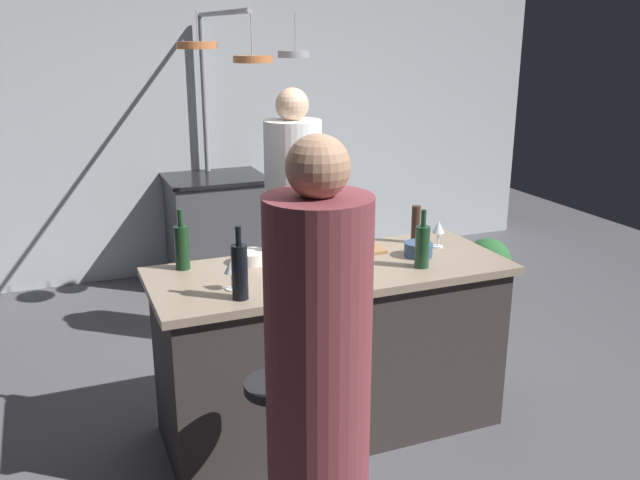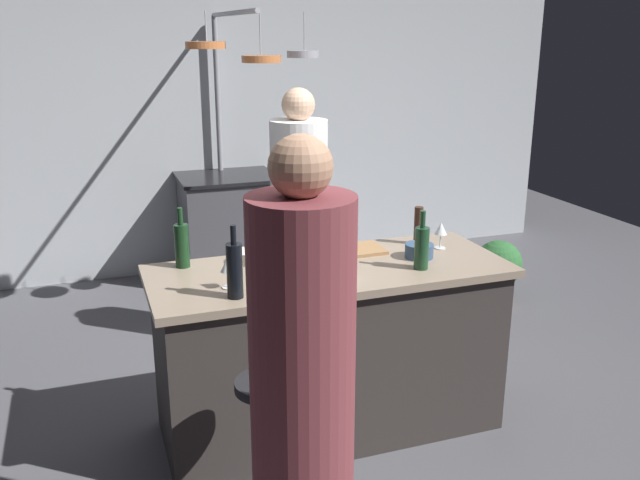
% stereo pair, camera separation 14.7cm
% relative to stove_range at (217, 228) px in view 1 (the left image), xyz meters
% --- Properties ---
extents(ground_plane, '(9.00, 9.00, 0.00)m').
position_rel_stove_range_xyz_m(ground_plane, '(0.00, -2.45, -0.45)').
color(ground_plane, '#4C4C51').
extents(back_wall, '(6.40, 0.16, 2.60)m').
position_rel_stove_range_xyz_m(back_wall, '(0.00, 0.40, 0.85)').
color(back_wall, '#B2B7BC').
rests_on(back_wall, ground_plane).
extents(kitchen_island, '(1.80, 0.72, 0.90)m').
position_rel_stove_range_xyz_m(kitchen_island, '(0.00, -2.45, 0.01)').
color(kitchen_island, '#332D2B').
rests_on(kitchen_island, ground_plane).
extents(stove_range, '(0.80, 0.64, 0.89)m').
position_rel_stove_range_xyz_m(stove_range, '(0.00, 0.00, 0.00)').
color(stove_range, '#47474C').
rests_on(stove_range, ground_plane).
extents(chef, '(0.36, 0.36, 1.70)m').
position_rel_stove_range_xyz_m(chef, '(0.16, -1.46, 0.34)').
color(chef, white).
rests_on(chef, ground_plane).
extents(bar_stool_left, '(0.28, 0.28, 0.68)m').
position_rel_stove_range_xyz_m(bar_stool_left, '(-0.50, -3.07, -0.07)').
color(bar_stool_left, '#4C4C51').
rests_on(bar_stool_left, ground_plane).
extents(guest_left, '(0.37, 0.37, 1.73)m').
position_rel_stove_range_xyz_m(guest_left, '(-0.47, -3.46, 0.35)').
color(guest_left, brown).
rests_on(guest_left, ground_plane).
extents(overhead_pot_rack, '(0.89, 1.42, 2.17)m').
position_rel_stove_range_xyz_m(overhead_pot_rack, '(-0.00, -0.55, 1.24)').
color(overhead_pot_rack, gray).
rests_on(overhead_pot_rack, ground_plane).
extents(potted_plant, '(0.36, 0.36, 0.52)m').
position_rel_stove_range_xyz_m(potted_plant, '(1.79, -1.30, -0.15)').
color(potted_plant, brown).
rests_on(potted_plant, ground_plane).
extents(cutting_board, '(0.32, 0.22, 0.02)m').
position_rel_stove_range_xyz_m(cutting_board, '(0.20, -2.26, 0.46)').
color(cutting_board, '#997047').
rests_on(cutting_board, kitchen_island).
extents(pepper_mill, '(0.05, 0.05, 0.21)m').
position_rel_stove_range_xyz_m(pepper_mill, '(0.60, -2.24, 0.56)').
color(pepper_mill, '#382319').
rests_on(pepper_mill, kitchen_island).
extents(wine_bottle_rose, '(0.07, 0.07, 0.29)m').
position_rel_stove_range_xyz_m(wine_bottle_rose, '(-0.09, -2.38, 0.57)').
color(wine_bottle_rose, '#B78C8E').
rests_on(wine_bottle_rose, kitchen_island).
extents(wine_bottle_red, '(0.07, 0.07, 0.30)m').
position_rel_stove_range_xyz_m(wine_bottle_red, '(-0.69, -2.19, 0.57)').
color(wine_bottle_red, '#143319').
rests_on(wine_bottle_red, kitchen_island).
extents(wine_bottle_dark, '(0.07, 0.07, 0.33)m').
position_rel_stove_range_xyz_m(wine_bottle_dark, '(-0.53, -2.68, 0.58)').
color(wine_bottle_dark, black).
rests_on(wine_bottle_dark, kitchen_island).
extents(wine_bottle_green, '(0.07, 0.07, 0.30)m').
position_rel_stove_range_xyz_m(wine_bottle_green, '(0.42, -2.62, 0.57)').
color(wine_bottle_green, '#193D23').
rests_on(wine_bottle_green, kitchen_island).
extents(wine_bottle_amber, '(0.07, 0.07, 0.30)m').
position_rel_stove_range_xyz_m(wine_bottle_amber, '(-0.17, -2.32, 0.57)').
color(wine_bottle_amber, brown).
rests_on(wine_bottle_amber, kitchen_island).
extents(wine_glass_by_chef, '(0.07, 0.07, 0.15)m').
position_rel_stove_range_xyz_m(wine_glass_by_chef, '(0.67, -2.36, 0.56)').
color(wine_glass_by_chef, silver).
rests_on(wine_glass_by_chef, kitchen_island).
extents(wine_glass_near_left_guest, '(0.07, 0.07, 0.15)m').
position_rel_stove_range_xyz_m(wine_glass_near_left_guest, '(-0.54, -2.56, 0.56)').
color(wine_glass_near_left_guest, silver).
rests_on(wine_glass_near_left_guest, kitchen_island).
extents(mixing_bowl_steel, '(0.21, 0.21, 0.07)m').
position_rel_stove_range_xyz_m(mixing_bowl_steel, '(-0.07, -2.61, 0.49)').
color(mixing_bowl_steel, '#B7B7BC').
rests_on(mixing_bowl_steel, kitchen_island).
extents(mixing_bowl_blue, '(0.15, 0.15, 0.07)m').
position_rel_stove_range_xyz_m(mixing_bowl_blue, '(0.49, -2.46, 0.49)').
color(mixing_bowl_blue, '#334C6B').
rests_on(mixing_bowl_blue, kitchen_island).
extents(mixing_bowl_ceramic, '(0.16, 0.16, 0.06)m').
position_rel_stove_range_xyz_m(mixing_bowl_ceramic, '(-0.35, -2.24, 0.48)').
color(mixing_bowl_ceramic, silver).
rests_on(mixing_bowl_ceramic, kitchen_island).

